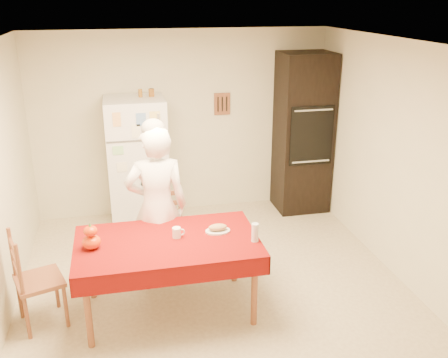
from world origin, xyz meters
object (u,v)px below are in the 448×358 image
object	(u,v)px
refrigerator	(138,163)
chair_far	(166,225)
coffee_mug	(177,233)
bread_plate	(218,231)
pumpkin_lower	(92,242)
wine_glass	(255,232)
oven_cabinet	(303,133)
seated_woman	(157,208)
chair_left	(31,277)
dining_table	(168,247)

from	to	relation	value
refrigerator	chair_far	xyz separation A→B (m)	(0.22, -1.22, -0.34)
coffee_mug	refrigerator	bearing A→B (deg)	96.84
coffee_mug	bread_plate	world-z (taller)	coffee_mug
pumpkin_lower	bread_plate	bearing A→B (deg)	3.81
refrigerator	chair_far	size ratio (longest dim) A/B	1.79
refrigerator	bread_plate	world-z (taller)	refrigerator
refrigerator	bread_plate	xyz separation A→B (m)	(0.65, -2.00, -0.08)
pumpkin_lower	wine_glass	bearing A→B (deg)	-6.94
oven_cabinet	seated_woman	distance (m)	2.70
oven_cabinet	chair_left	distance (m)	4.01
chair_left	pumpkin_lower	world-z (taller)	chair_left
oven_cabinet	chair_far	bearing A→B (deg)	-148.47
seated_woman	pumpkin_lower	xyz separation A→B (m)	(-0.64, -0.54, -0.04)
refrigerator	bread_plate	bearing A→B (deg)	-72.16
wine_glass	coffee_mug	bearing A→B (deg)	162.02
coffee_mug	dining_table	bearing A→B (deg)	-156.10
coffee_mug	bread_plate	xyz separation A→B (m)	(0.40, 0.03, -0.04)
pumpkin_lower	wine_glass	xyz separation A→B (m)	(1.47, -0.18, 0.02)
dining_table	coffee_mug	bearing A→B (deg)	23.90
dining_table	pumpkin_lower	xyz separation A→B (m)	(-0.68, -0.01, 0.13)
oven_cabinet	bread_plate	distance (m)	2.64
seated_woman	wine_glass	size ratio (longest dim) A/B	9.87
dining_table	wine_glass	world-z (taller)	wine_glass
oven_cabinet	chair_far	distance (m)	2.49
oven_cabinet	wine_glass	xyz separation A→B (m)	(-1.34, -2.31, -0.25)
chair_far	seated_woman	size ratio (longest dim) A/B	0.55
refrigerator	coffee_mug	distance (m)	2.05
chair_far	chair_left	distance (m)	1.55
seated_woman	coffee_mug	bearing A→B (deg)	106.49
dining_table	wine_glass	distance (m)	0.83
chair_far	wine_glass	bearing A→B (deg)	-58.14
dining_table	wine_glass	xyz separation A→B (m)	(0.79, -0.19, 0.16)
pumpkin_lower	chair_far	bearing A→B (deg)	49.13
oven_cabinet	chair_left	size ratio (longest dim) A/B	2.32
dining_table	chair_left	size ratio (longest dim) A/B	1.79
wine_glass	oven_cabinet	bearing A→B (deg)	59.95
dining_table	chair_far	distance (m)	0.88
chair_left	oven_cabinet	bearing A→B (deg)	-76.81
oven_cabinet	dining_table	distance (m)	3.04
seated_woman	coffee_mug	xyz separation A→B (m)	(0.13, -0.50, -0.06)
oven_cabinet	bread_plate	bearing A→B (deg)	-128.54
dining_table	seated_woman	bearing A→B (deg)	94.21
chair_left	wine_glass	xyz separation A→B (m)	(2.03, -0.23, 0.34)
wine_glass	chair_far	bearing A→B (deg)	124.56
pumpkin_lower	bread_plate	xyz separation A→B (m)	(1.17, 0.08, -0.05)
seated_woman	pumpkin_lower	distance (m)	0.84
pumpkin_lower	bread_plate	distance (m)	1.18
chair_far	wine_glass	size ratio (longest dim) A/B	5.40
coffee_mug	pumpkin_lower	bearing A→B (deg)	-176.46
pumpkin_lower	bread_plate	size ratio (longest dim) A/B	0.71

